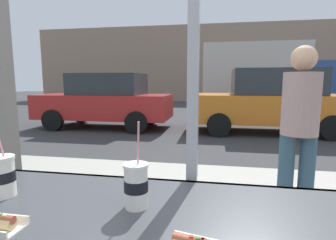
% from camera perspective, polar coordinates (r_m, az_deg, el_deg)
% --- Properties ---
extents(ground_plane, '(60.00, 60.00, 0.00)m').
position_cam_1_polar(ground_plane, '(9.28, 9.25, -1.01)').
color(ground_plane, '#38383A').
extents(sidewalk_strip, '(16.00, 2.80, 0.14)m').
position_cam_1_polar(sidewalk_strip, '(3.09, 7.46, -18.52)').
color(sidewalk_strip, '#B2ADA3').
rests_on(sidewalk_strip, ground).
extents(building_facade_far, '(28.00, 1.20, 5.64)m').
position_cam_1_polar(building_facade_far, '(20.80, 9.91, 11.75)').
color(building_facade_far, gray).
rests_on(building_facade_far, ground).
extents(soda_cup_left, '(0.10, 0.10, 0.32)m').
position_cam_1_polar(soda_cup_left, '(1.29, -32.02, -10.06)').
color(soda_cup_left, silver).
rests_on(soda_cup_left, window_counter).
extents(soda_cup_right, '(0.09, 0.09, 0.32)m').
position_cam_1_polar(soda_cup_right, '(1.01, -6.84, -13.61)').
color(soda_cup_right, silver).
rests_on(soda_cup_right, window_counter).
extents(parked_car_red, '(4.17, 1.91, 1.72)m').
position_cam_1_polar(parked_car_red, '(8.74, -13.16, 4.07)').
color(parked_car_red, red).
rests_on(parked_car_red, ground).
extents(parked_car_orange, '(4.47, 1.98, 1.82)m').
position_cam_1_polar(parked_car_orange, '(8.19, 20.95, 3.80)').
color(parked_car_orange, orange).
rests_on(parked_car_orange, ground).
extents(box_truck, '(6.27, 2.44, 3.17)m').
position_cam_1_polar(box_truck, '(13.34, 20.55, 8.62)').
color(box_truck, beige).
rests_on(box_truck, ground).
extents(pedestrian, '(0.32, 0.32, 1.63)m').
position_cam_1_polar(pedestrian, '(2.68, 26.28, -0.88)').
color(pedestrian, '#2E495A').
rests_on(pedestrian, sidewalk_strip).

